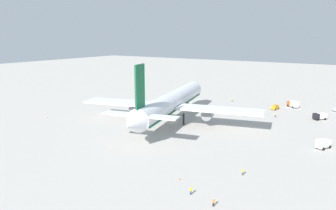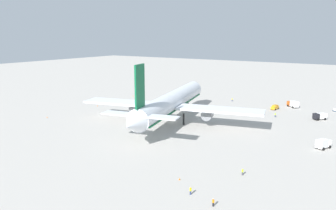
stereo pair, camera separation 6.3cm
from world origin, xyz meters
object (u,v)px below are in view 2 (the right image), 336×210
at_px(service_van, 275,107).
at_px(traffic_cone_2, 133,96).
at_px(ground_worker_1, 191,191).
at_px(ground_worker_3, 213,202).
at_px(service_truck_2, 293,104).
at_px(traffic_cone_1, 179,179).
at_px(ground_worker_2, 232,100).
at_px(traffic_cone_3, 47,117).
at_px(ground_worker_0, 275,115).
at_px(traffic_cone_0, 97,106).
at_px(service_truck_1, 320,116).
at_px(airliner, 171,103).
at_px(ground_worker_4, 243,172).
at_px(service_truck_0, 323,143).

xyz_separation_m(service_van, traffic_cone_2, (-9.21, 72.17, -0.76)).
distance_m(ground_worker_1, ground_worker_3, 6.20).
xyz_separation_m(service_truck_2, traffic_cone_1, (-93.40, 4.05, -1.34)).
relative_size(ground_worker_2, traffic_cone_3, 2.93).
height_order(ground_worker_2, ground_worker_3, ground_worker_3).
bearing_deg(service_van, service_truck_2, -32.81).
bearing_deg(traffic_cone_3, traffic_cone_1, -105.72).
relative_size(ground_worker_0, traffic_cone_3, 3.15).
distance_m(service_truck_2, ground_worker_2, 28.53).
distance_m(ground_worker_0, traffic_cone_0, 77.87).
xyz_separation_m(service_truck_1, traffic_cone_3, (-55.26, 91.16, -1.17)).
relative_size(ground_worker_3, traffic_cone_1, 2.97).
xyz_separation_m(ground_worker_3, traffic_cone_3, (27.19, 84.75, -0.55)).
bearing_deg(traffic_cone_3, ground_worker_3, -107.78).
xyz_separation_m(airliner, service_van, (42.99, -26.88, -6.50)).
relative_size(service_truck_1, ground_worker_4, 3.23).
bearing_deg(traffic_cone_1, ground_worker_4, -47.24).
bearing_deg(traffic_cone_1, service_truck_0, -30.60).
distance_m(ground_worker_0, ground_worker_2, 33.87).
distance_m(ground_worker_4, traffic_cone_2, 106.98).
distance_m(service_truck_1, traffic_cone_0, 94.33).
height_order(service_truck_0, ground_worker_4, service_truck_0).
bearing_deg(ground_worker_1, ground_worker_0, 2.47).
bearing_deg(service_truck_0, traffic_cone_1, 149.40).
bearing_deg(traffic_cone_0, service_truck_0, -93.83).
distance_m(ground_worker_1, ground_worker_4, 15.95).
bearing_deg(ground_worker_1, service_van, 4.58).
relative_size(airliner, ground_worker_4, 44.73).
distance_m(airliner, service_truck_1, 58.03).
bearing_deg(ground_worker_1, service_truck_1, -8.70).
bearing_deg(traffic_cone_2, ground_worker_4, -127.50).
distance_m(ground_worker_0, ground_worker_4, 61.11).
height_order(ground_worker_2, traffic_cone_0, ground_worker_2).
xyz_separation_m(ground_worker_0, traffic_cone_2, (4.66, 76.06, -0.61)).
bearing_deg(ground_worker_1, ground_worker_2, 17.24).
distance_m(service_truck_1, ground_worker_4, 66.05).
height_order(airliner, service_truck_0, airliner).
xyz_separation_m(service_truck_1, ground_worker_2, (15.68, 42.24, -0.63)).
bearing_deg(traffic_cone_2, traffic_cone_0, -176.18).
bearing_deg(traffic_cone_1, ground_worker_1, -130.98).
bearing_deg(ground_worker_3, service_van, 8.17).
bearing_deg(service_truck_0, traffic_cone_0, 86.17).
distance_m(airliner, service_truck_2, 61.53).
distance_m(service_truck_0, ground_worker_2, 70.35).
bearing_deg(ground_worker_4, ground_worker_2, 23.54).
bearing_deg(service_truck_2, ground_worker_1, -179.16).
bearing_deg(ground_worker_4, ground_worker_0, 8.29).
bearing_deg(traffic_cone_3, service_truck_1, -58.78).
bearing_deg(ground_worker_4, service_truck_1, -5.91).
relative_size(ground_worker_2, traffic_cone_2, 2.93).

